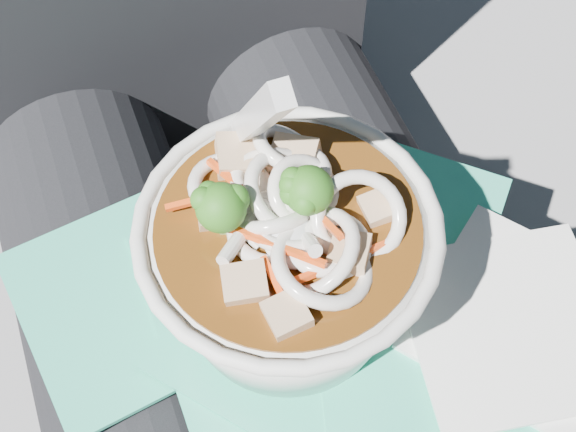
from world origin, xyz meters
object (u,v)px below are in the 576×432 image
object	(u,v)px
stone_ledge	(234,342)
udon_bowl	(288,256)
plastic_bag	(352,336)
person_body	(233,233)
lap	(273,344)

from	to	relation	value
stone_ledge	udon_bowl	bearing A→B (deg)	-87.96
plastic_bag	udon_bowl	distance (m)	0.08
plastic_bag	stone_ledge	bearing A→B (deg)	100.70
stone_ledge	plastic_bag	size ratio (longest dim) A/B	2.62
stone_ledge	person_body	xyz separation A→B (m)	(-0.00, -0.06, 0.33)
stone_ledge	person_body	bearing A→B (deg)	-90.00
stone_ledge	person_body	world-z (taller)	person_body
lap	plastic_bag	size ratio (longest dim) A/B	1.26
udon_bowl	stone_ledge	bearing A→B (deg)	92.04
lap	udon_bowl	distance (m)	0.15
udon_bowl	plastic_bag	bearing A→B (deg)	-45.99
stone_ledge	udon_bowl	xyz separation A→B (m)	(0.01, -0.17, 0.47)
plastic_bag	person_body	bearing A→B (deg)	104.94
person_body	plastic_bag	world-z (taller)	person_body
lap	plastic_bag	xyz separation A→B (m)	(0.04, -0.05, 0.09)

